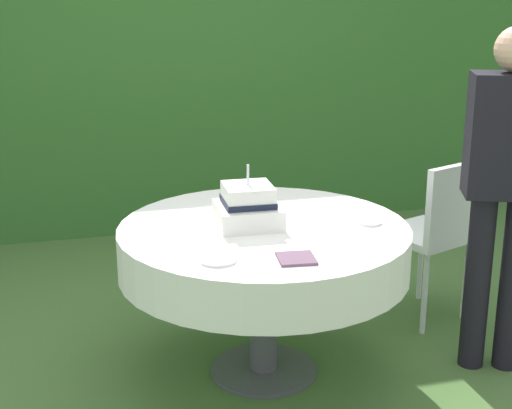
# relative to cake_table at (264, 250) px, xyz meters

# --- Properties ---
(ground_plane) EXTENTS (20.00, 20.00, 0.00)m
(ground_plane) POSITION_rel_cake_table_xyz_m (0.00, 0.00, -0.61)
(ground_plane) COLOR #476B33
(foliage_hedge) EXTENTS (5.99, 0.56, 2.65)m
(foliage_hedge) POSITION_rel_cake_table_xyz_m (0.00, 2.44, 0.71)
(foliage_hedge) COLOR #336628
(foliage_hedge) RESTS_ON ground_plane
(cake_table) EXTENTS (1.31, 1.31, 0.72)m
(cake_table) POSITION_rel_cake_table_xyz_m (0.00, 0.00, 0.00)
(cake_table) COLOR #4C4C51
(cake_table) RESTS_ON ground_plane
(wedding_cake) EXTENTS (0.30, 0.29, 0.28)m
(wedding_cake) POSITION_rel_cake_table_xyz_m (-0.06, 0.04, 0.20)
(wedding_cake) COLOR white
(wedding_cake) RESTS_ON cake_table
(serving_plate_near) EXTENTS (0.15, 0.15, 0.01)m
(serving_plate_near) POSITION_rel_cake_table_xyz_m (-0.29, -0.36, 0.12)
(serving_plate_near) COLOR white
(serving_plate_near) RESTS_ON cake_table
(serving_plate_far) EXTENTS (0.11, 0.11, 0.01)m
(serving_plate_far) POSITION_rel_cake_table_xyz_m (0.47, -0.08, 0.12)
(serving_plate_far) COLOR white
(serving_plate_far) RESTS_ON cake_table
(napkin_stack) EXTENTS (0.16, 0.16, 0.01)m
(napkin_stack) POSITION_rel_cake_table_xyz_m (0.01, -0.43, 0.12)
(napkin_stack) COLOR #6B4C60
(napkin_stack) RESTS_ON cake_table
(garden_chair) EXTENTS (0.52, 0.52, 0.89)m
(garden_chair) POSITION_rel_cake_table_xyz_m (1.03, 0.30, -0.07)
(garden_chair) COLOR white
(garden_chair) RESTS_ON ground_plane
(standing_person) EXTENTS (0.41, 0.32, 1.60)m
(standing_person) POSITION_rel_cake_table_xyz_m (1.06, -0.22, 0.31)
(standing_person) COLOR black
(standing_person) RESTS_ON ground_plane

